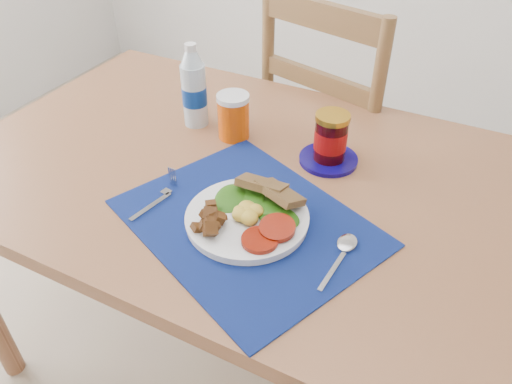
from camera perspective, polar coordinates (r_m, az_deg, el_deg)
table at (r=1.24m, az=-1.30°, el=-0.36°), size 1.40×0.90×0.75m
chair_far at (r=1.71m, az=9.19°, el=8.88°), size 0.55×0.54×1.23m
placemat at (r=1.03m, az=-1.02°, el=-3.49°), size 0.62×0.56×0.00m
breakfast_plate at (r=1.02m, az=-1.37°, el=-2.71°), size 0.25×0.25×0.06m
fork at (r=1.11m, az=-10.83°, el=-0.58°), size 0.03×0.16×0.00m
spoon at (r=0.98m, az=9.83°, el=-6.79°), size 0.04×0.16×0.00m
water_bottle at (r=1.33m, az=-7.10°, el=11.49°), size 0.07×0.07×0.22m
juice_glass at (r=1.28m, az=-2.59°, el=8.52°), size 0.08×0.08×0.11m
jam_on_saucer at (r=1.19m, az=8.49°, el=5.75°), size 0.14×0.14×0.13m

